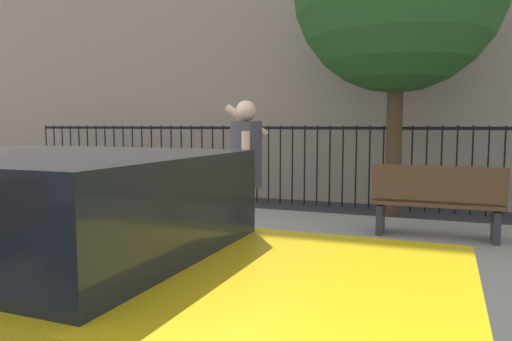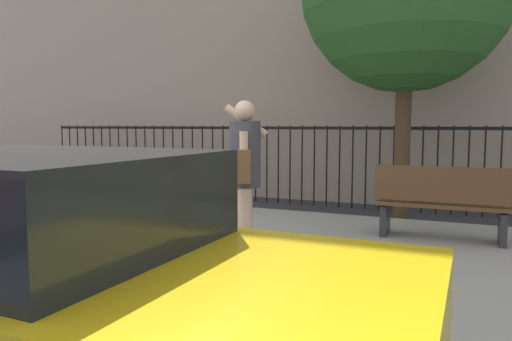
% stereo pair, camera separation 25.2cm
% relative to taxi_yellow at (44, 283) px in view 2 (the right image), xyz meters
% --- Properties ---
extents(ground_plane, '(60.00, 60.00, 0.00)m').
position_rel_taxi_yellow_xyz_m(ground_plane, '(-1.18, 1.31, -0.70)').
color(ground_plane, '#333338').
extents(sidewalk, '(28.00, 4.40, 0.15)m').
position_rel_taxi_yellow_xyz_m(sidewalk, '(-1.18, 3.51, -0.63)').
color(sidewalk, '#9E9B93').
rests_on(sidewalk, ground).
extents(iron_fence, '(12.03, 0.04, 1.60)m').
position_rel_taxi_yellow_xyz_m(iron_fence, '(-1.18, 7.21, 0.32)').
color(iron_fence, black).
rests_on(iron_fence, ground).
extents(taxi_yellow, '(4.22, 1.91, 1.45)m').
position_rel_taxi_yellow_xyz_m(taxi_yellow, '(0.00, 0.00, 0.00)').
color(taxi_yellow, yellow).
rests_on(taxi_yellow, ground).
extents(pedestrian_on_phone, '(0.54, 0.72, 1.72)m').
position_rel_taxi_yellow_xyz_m(pedestrian_on_phone, '(0.02, 2.72, 0.45)').
color(pedestrian_on_phone, beige).
rests_on(pedestrian_on_phone, sidewalk).
extents(street_bench, '(1.60, 0.45, 0.95)m').
position_rel_taxi_yellow_xyz_m(street_bench, '(1.95, 4.42, -0.05)').
color(street_bench, brown).
rests_on(street_bench, sidewalk).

